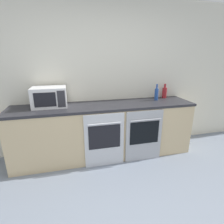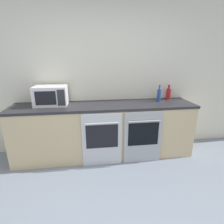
{
  "view_description": "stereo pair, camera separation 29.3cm",
  "coord_description": "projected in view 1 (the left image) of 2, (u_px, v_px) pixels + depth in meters",
  "views": [
    {
      "loc": [
        -0.53,
        -1.08,
        1.68
      ],
      "look_at": [
        0.13,
        1.64,
        0.78
      ],
      "focal_mm": 28.0,
      "sensor_mm": 36.0,
      "label": 1
    },
    {
      "loc": [
        -0.24,
        -1.13,
        1.68
      ],
      "look_at": [
        0.13,
        1.64,
        0.78
      ],
      "focal_mm": 28.0,
      "sensor_mm": 36.0,
      "label": 2
    }
  ],
  "objects": [
    {
      "name": "oven_left",
      "position": [
        104.0,
        140.0,
        2.69
      ],
      "size": [
        0.62,
        0.06,
        0.87
      ],
      "color": "silver",
      "rests_on": "ground_plane"
    },
    {
      "name": "oven_right",
      "position": [
        144.0,
        136.0,
        2.84
      ],
      "size": [
        0.62,
        0.06,
        0.87
      ],
      "color": "#A8AAAF",
      "rests_on": "ground_plane"
    },
    {
      "name": "bottle_blue",
      "position": [
        156.0,
        94.0,
        3.13
      ],
      "size": [
        0.07,
        0.07,
        0.29
      ],
      "color": "#234793",
      "rests_on": "counter_back"
    },
    {
      "name": "counter_back",
      "position": [
        105.0,
        130.0,
        3.0
      ],
      "size": [
        3.01,
        0.64,
        0.92
      ],
      "color": "#D1B789",
      "rests_on": "ground_plane"
    },
    {
      "name": "microwave",
      "position": [
        49.0,
        97.0,
        2.7
      ],
      "size": [
        0.51,
        0.36,
        0.31
      ],
      "color": "silver",
      "rests_on": "counter_back"
    },
    {
      "name": "wall_back",
      "position": [
        100.0,
        79.0,
        3.06
      ],
      "size": [
        10.0,
        0.06,
        2.6
      ],
      "color": "silver",
      "rests_on": "ground_plane"
    },
    {
      "name": "bottle_red",
      "position": [
        164.0,
        92.0,
        3.3
      ],
      "size": [
        0.08,
        0.08,
        0.27
      ],
      "color": "maroon",
      "rests_on": "counter_back"
    }
  ]
}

